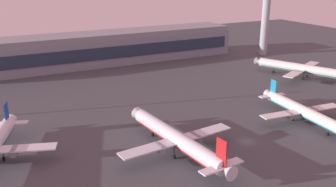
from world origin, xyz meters
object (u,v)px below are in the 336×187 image
Objects in this scene: airplane_terminal_side at (303,111)px; airplane_near_gate at (301,69)px; control_tower at (266,12)px; airplane_mid_apron at (177,139)px.

airplane_near_gate is at bearing -130.24° from airplane_terminal_side.
control_tower is 104.44m from airplane_terminal_side.
airplane_terminal_side is (-56.69, -85.19, -20.91)m from control_tower.
control_tower is 0.97× the size of airplane_mid_apron.
airplane_mid_apron is (-47.02, -0.60, 0.50)m from airplane_terminal_side.
control_tower is 53.63m from airplane_near_gate.
airplane_terminal_side is 47.03m from airplane_mid_apron.
control_tower reaches higher than airplane_terminal_side.
airplane_terminal_side is at bearing -159.52° from airplane_near_gate.
airplane_mid_apron is at bearing -179.61° from airplane_near_gate.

